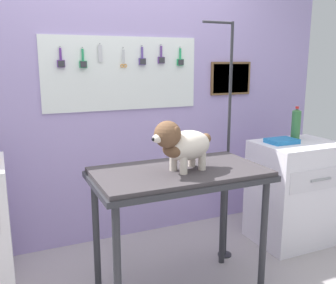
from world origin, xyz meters
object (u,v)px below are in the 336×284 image
Objects in this scene: grooming_table at (179,183)px; dog at (182,144)px; soda_bottle at (296,124)px; grooming_arm at (227,153)px; cabinet_right at (295,192)px.

grooming_table is 2.48× the size of dog.
soda_bottle is (1.31, 0.46, -0.04)m from dog.
grooming_arm is (0.56, 0.32, 0.06)m from grooming_table.
dog is 1.51× the size of soda_bottle.
soda_bottle reaches higher than grooming_table.
grooming_arm is 0.81m from cabinet_right.
grooming_table reaches higher than cabinet_right.
dog is 0.51× the size of cabinet_right.
cabinet_right is (0.70, 0.01, -0.41)m from grooming_arm.
dog is at bearing -160.61° from soda_bottle.
soda_bottle is at bearing 17.78° from grooming_table.
grooming_table is 1.38m from soda_bottle.
grooming_arm is at bearing 32.93° from dog.
grooming_table is at bearing -162.22° from soda_bottle.
grooming_arm is 0.70m from dog.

